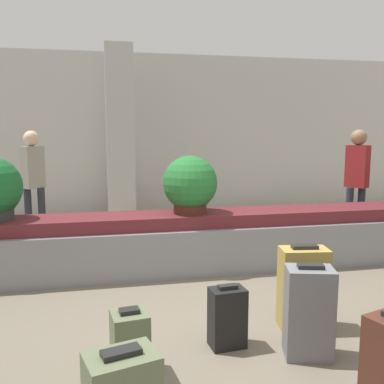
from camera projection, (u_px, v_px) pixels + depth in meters
ground_plane at (233, 333)px, 3.57m from camera, size 18.00×18.00×0.00m
back_wall at (154, 134)px, 8.76m from camera, size 18.00×0.06×3.20m
carousel at (192, 242)px, 5.18m from camera, size 8.72×0.74×0.70m
pillar at (120, 134)px, 7.84m from camera, size 0.50×0.50×3.20m
suitcase_1 at (309, 312)px, 3.16m from camera, size 0.39×0.33×0.71m
suitcase_2 at (227, 317)px, 3.31m from camera, size 0.29×0.21×0.50m
suitcase_4 at (130, 343)px, 2.93m from camera, size 0.27×0.28×0.48m
suitcase_8 at (303, 288)px, 3.63m from camera, size 0.42×0.29×0.72m
potted_plant_0 at (190, 185)px, 5.09m from camera, size 0.65×0.65×0.68m
traveler_0 at (357, 174)px, 6.52m from camera, size 0.32×0.37×1.69m
traveler_1 at (33, 175)px, 6.52m from camera, size 0.35×0.36×1.67m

